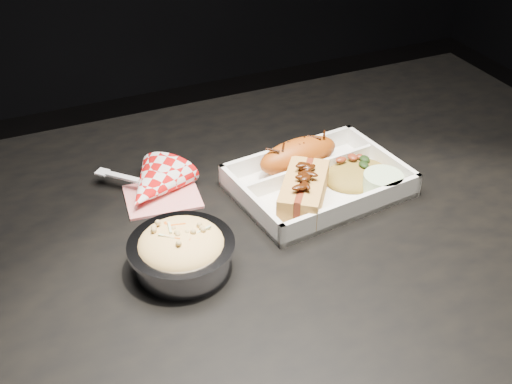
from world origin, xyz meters
The scene contains 8 objects.
dining_table centered at (0.00, 0.00, 0.66)m, with size 1.20×0.80×0.75m.
food_tray centered at (0.07, 0.04, 0.76)m, with size 0.27×0.21×0.04m.
fried_pastry centered at (0.06, 0.10, 0.78)m, with size 0.14×0.06×0.05m, color #9E450F.
hotdog centered at (0.03, 0.01, 0.78)m, with size 0.12×0.14×0.06m.
fried_rice_mound centered at (0.13, 0.04, 0.77)m, with size 0.11×0.09×0.03m, color olive.
cupcake_liner centered at (0.15, -0.01, 0.77)m, with size 0.06×0.06×0.03m, color #B7D7A3.
foil_coleslaw_cup centered at (-0.18, -0.05, 0.78)m, with size 0.14×0.14×0.07m.
napkin_fork centered at (-0.17, 0.13, 0.77)m, with size 0.15×0.15×0.10m.
Camera 1 is at (-0.35, -0.67, 1.31)m, focal length 45.00 mm.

